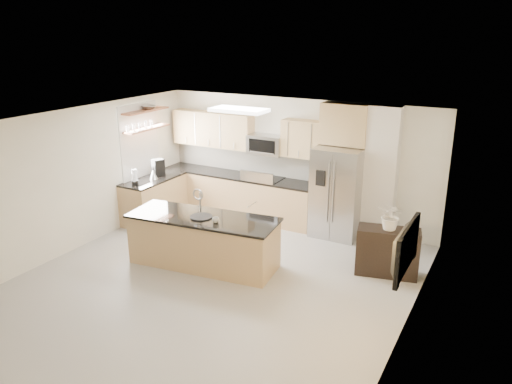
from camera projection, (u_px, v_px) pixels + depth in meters
The scene contains 27 objects.
floor at pixel (212, 284), 8.06m from camera, with size 6.50×6.50×0.00m, color #9B9994.
ceiling at pixel (207, 124), 7.25m from camera, with size 6.00×6.50×0.02m, color white.
wall_back at pixel (296, 161), 10.37m from camera, with size 6.00×0.02×2.60m, color silver.
wall_front at pixel (29, 306), 4.94m from camera, with size 6.00×0.02×2.60m, color silver.
wall_left at pixel (71, 181), 9.01m from camera, with size 0.02×6.50×2.60m, color silver.
wall_right at pixel (409, 247), 6.30m from camera, with size 0.02×6.50×2.60m, color silver.
back_counter at pixel (238, 194), 10.91m from camera, with size 3.55×0.66×1.44m.
left_counter at pixel (154, 199), 10.67m from camera, with size 0.66×1.50×0.92m.
range at pixel (263, 199), 10.62m from camera, with size 0.76×0.64×1.14m.
upper_cabinets at pixel (238, 132), 10.66m from camera, with size 3.50×0.33×0.75m.
microwave at pixel (266, 145), 10.37m from camera, with size 0.76×0.40×0.40m.
refrigerator at pixel (338, 192), 9.70m from camera, with size 0.92×0.78×1.78m.
partition_column at pixel (381, 174), 9.42m from camera, with size 0.60×0.30×2.60m, color silver.
window at pixel (139, 143), 10.44m from camera, with size 0.04×1.15×1.65m.
shelf_lower at pixel (146, 128), 10.37m from camera, with size 0.30×1.20×0.04m, color #91563A.
shelf_upper at pixel (145, 111), 10.26m from camera, with size 0.30×1.20×0.04m, color #91563A.
ceiling_fixture at pixel (239, 110), 8.78m from camera, with size 1.00×0.50×0.06m, color white.
island at pixel (204, 241), 8.58m from camera, with size 2.66×1.22×1.32m.
credenza at pixel (387, 252), 8.26m from camera, with size 1.01×0.42×0.81m, color black.
cup at pixel (216, 220), 8.17m from camera, with size 0.11×0.11×0.09m, color silver.
platter at pixel (201, 217), 8.41m from camera, with size 0.38×0.38×0.02m, color black.
blender at pixel (135, 178), 10.02m from camera, with size 0.14×0.14×0.33m.
kettle at pixel (153, 174), 10.44m from camera, with size 0.19×0.19×0.23m.
coffee_maker at pixel (158, 168), 10.66m from camera, with size 0.27×0.29×0.36m.
bowl at pixel (149, 107), 10.34m from camera, with size 0.38×0.38×0.09m, color #A8A8AA.
flower_vase at pixel (392, 209), 8.01m from camera, with size 0.64×0.56×0.71m, color beige.
television at pixel (398, 247), 6.16m from camera, with size 1.08×0.14×0.62m, color black.
Camera 1 is at (4.05, -6.00, 3.91)m, focal length 35.00 mm.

